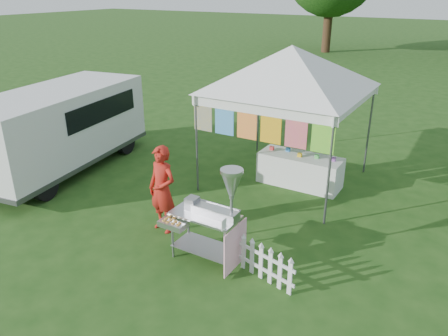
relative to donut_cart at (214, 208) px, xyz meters
The scene contains 7 objects.
ground 1.03m from the donut_cart, behind, with size 120.00×120.00×0.00m, color #1D4413.
canopy_main 4.06m from the donut_cart, 95.24° to the left, with size 4.24×4.24×3.45m.
donut_cart is the anchor object (origin of this frame).
vendor 1.42m from the donut_cart, 162.63° to the left, with size 0.58×0.38×1.60m, color #B11E15.
cargo_van 5.45m from the donut_cart, 163.56° to the left, with size 2.53×4.84×1.92m.
picket_fence 1.13m from the donut_cart, ahead, with size 1.05×0.29×0.56m.
display_table 3.55m from the donut_cart, 89.37° to the left, with size 1.80×0.70×0.69m, color white.
Camera 1 is at (3.46, -4.99, 4.11)m, focal length 35.00 mm.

